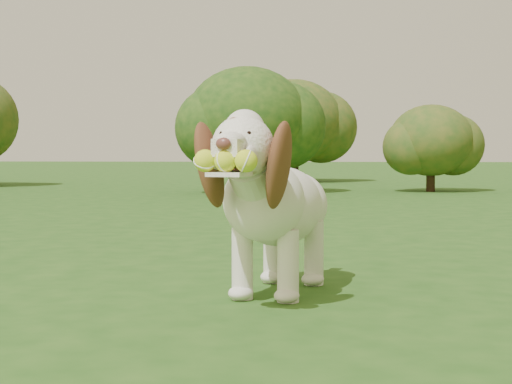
{
  "coord_description": "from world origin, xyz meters",
  "views": [
    {
      "loc": [
        -0.03,
        -2.96,
        0.61
      ],
      "look_at": [
        -0.3,
        0.06,
        0.45
      ],
      "focal_mm": 55.0,
      "sensor_mm": 36.0,
      "label": 1
    }
  ],
  "objects": [
    {
      "name": "shrub_b",
      "position": [
        -1.14,
        8.15,
        1.06
      ],
      "size": [
        1.74,
        1.74,
        1.8
      ],
      "color": "#382314",
      "rests_on": "ground"
    },
    {
      "name": "ground",
      "position": [
        0.0,
        0.0,
        0.0
      ],
      "size": [
        80.0,
        80.0,
        0.0
      ],
      "primitive_type": "plane",
      "color": "#214B15",
      "rests_on": "ground"
    },
    {
      "name": "shrub_c",
      "position": [
        1.52,
        8.8,
        0.76
      ],
      "size": [
        1.24,
        1.24,
        1.29
      ],
      "color": "#382314",
      "rests_on": "ground"
    },
    {
      "name": "dog",
      "position": [
        -0.25,
        0.29,
        0.4
      ],
      "size": [
        0.56,
        1.16,
        0.76
      ],
      "rotation": [
        0.0,
        0.0,
        -0.23
      ],
      "color": "white",
      "rests_on": "ground"
    },
    {
      "name": "shrub_i",
      "position": [
        -0.65,
        12.25,
        1.17
      ],
      "size": [
        1.92,
        1.92,
        1.99
      ],
      "color": "#382314",
      "rests_on": "ground"
    }
  ]
}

